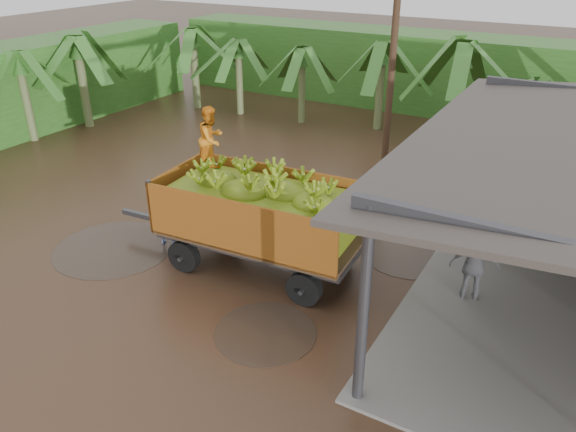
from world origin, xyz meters
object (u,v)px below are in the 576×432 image
at_px(man_blue, 166,216).
at_px(man_grey, 475,266).
at_px(banana_trailer, 260,213).
at_px(utility_pole, 393,57).

distance_m(man_blue, man_grey, 8.07).
bearing_deg(banana_trailer, man_grey, 8.64).
relative_size(banana_trailer, man_blue, 4.11).
distance_m(man_grey, utility_pole, 8.86).
height_order(banana_trailer, man_blue, banana_trailer).
xyz_separation_m(banana_trailer, utility_pole, (0.31, 7.91, 2.52)).
distance_m(banana_trailer, utility_pole, 8.31).
xyz_separation_m(man_grey, utility_pole, (-4.77, 6.79, 3.11)).
bearing_deg(man_grey, utility_pole, -70.65).
distance_m(banana_trailer, man_blue, 2.96).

